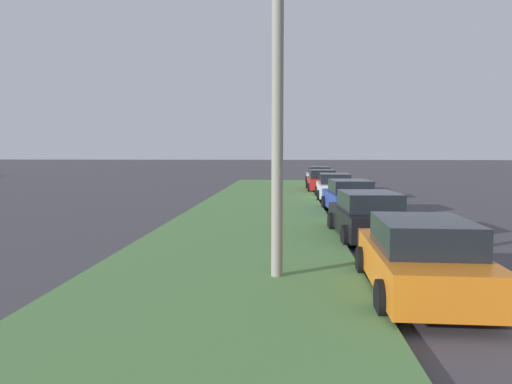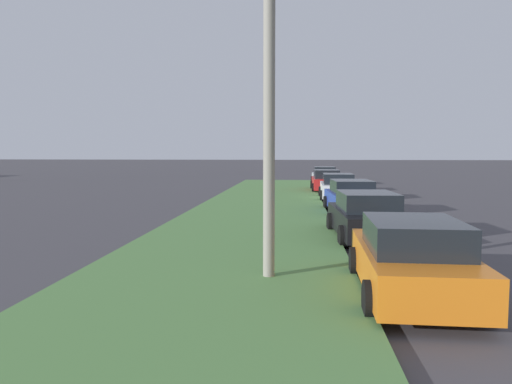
{
  "view_description": "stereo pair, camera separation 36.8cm",
  "coord_description": "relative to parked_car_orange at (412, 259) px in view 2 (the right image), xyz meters",
  "views": [
    {
      "loc": [
        -3.65,
        5.97,
        2.7
      ],
      "look_at": [
        14.56,
        7.19,
        1.16
      ],
      "focal_mm": 33.95,
      "sensor_mm": 36.0,
      "label": 1
    },
    {
      "loc": [
        -3.63,
        5.61,
        2.7
      ],
      "look_at": [
        14.56,
        7.19,
        1.16
      ],
      "focal_mm": 33.95,
      "sensor_mm": 36.0,
      "label": 2
    }
  ],
  "objects": [
    {
      "name": "streetlight",
      "position": [
        0.92,
        2.35,
        3.67
      ],
      "size": [
        0.8,
        2.86,
        7.5
      ],
      "color": "gray",
      "rests_on": "ground"
    },
    {
      "name": "parked_car_silver",
      "position": [
        30.11,
        0.01,
        0.0
      ],
      "size": [
        4.33,
        2.07,
        1.47
      ],
      "rotation": [
        0.0,
        0.0,
        0.02
      ],
      "color": "#B2B5BA",
      "rests_on": "ground"
    },
    {
      "name": "parked_car_black",
      "position": [
        5.89,
        0.02,
        0.0
      ],
      "size": [
        4.4,
        2.21,
        1.47
      ],
      "rotation": [
        0.0,
        0.0,
        0.06
      ],
      "color": "black",
      "rests_on": "ground"
    },
    {
      "name": "parked_car_blue",
      "position": [
        12.08,
        -0.19,
        0.0
      ],
      "size": [
        4.4,
        2.21,
        1.47
      ],
      "rotation": [
        0.0,
        0.0,
        0.06
      ],
      "color": "#23389E",
      "rests_on": "ground"
    },
    {
      "name": "parked_car_orange",
      "position": [
        0.0,
        0.0,
        0.0
      ],
      "size": [
        4.34,
        2.1,
        1.47
      ],
      "rotation": [
        0.0,
        0.0,
        -0.02
      ],
      "color": "orange",
      "rests_on": "ground"
    },
    {
      "name": "grass_median",
      "position": [
        4.62,
        3.85,
        -0.66
      ],
      "size": [
        60.0,
        6.0,
        0.12
      ],
      "primitive_type": "cube",
      "color": "#517F42",
      "rests_on": "ground"
    },
    {
      "name": "parked_car_red",
      "position": [
        23.67,
        0.21,
        0.0
      ],
      "size": [
        4.31,
        2.05,
        1.47
      ],
      "rotation": [
        0.0,
        0.0,
        0.01
      ],
      "color": "red",
      "rests_on": "ground"
    },
    {
      "name": "parked_car_white",
      "position": [
        18.13,
        -0.1,
        0.0
      ],
      "size": [
        4.33,
        2.07,
        1.47
      ],
      "rotation": [
        0.0,
        0.0,
        -0.02
      ],
      "color": "silver",
      "rests_on": "ground"
    }
  ]
}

